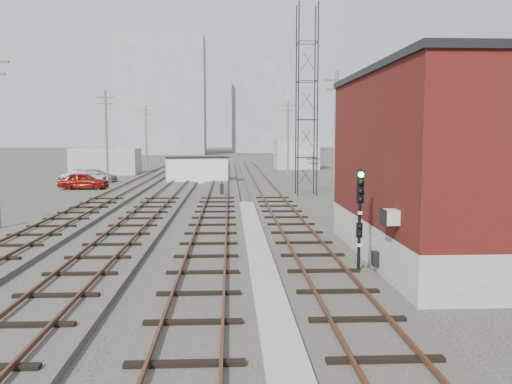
{
  "coord_description": "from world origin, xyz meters",
  "views": [
    {
      "loc": [
        -0.59,
        -8.1,
        4.7
      ],
      "look_at": [
        0.57,
        16.1,
        2.2
      ],
      "focal_mm": 38.0,
      "sensor_mm": 36.0,
      "label": 1
    }
  ],
  "objects": [
    {
      "name": "track_mid_right",
      "position": [
        -1.5,
        39.0,
        0.11
      ],
      "size": [
        3.2,
        90.0,
        0.39
      ],
      "color": "#332D28",
      "rests_on": "ground"
    },
    {
      "name": "utility_pole_right_a",
      "position": [
        6.5,
        28.0,
        4.8
      ],
      "size": [
        1.8,
        0.24,
        9.0
      ],
      "color": "#595147",
      "rests_on": "ground"
    },
    {
      "name": "signal_mast",
      "position": [
        3.7,
        9.48,
        2.07
      ],
      "size": [
        0.4,
        0.4,
        3.63
      ],
      "color": "gray",
      "rests_on": "ground"
    },
    {
      "name": "track_left",
      "position": [
        -9.5,
        39.0,
        0.11
      ],
      "size": [
        3.2,
        90.0,
        0.39
      ],
      "color": "#332D28",
      "rests_on": "ground"
    },
    {
      "name": "shed_right",
      "position": [
        9.0,
        70.0,
        2.0
      ],
      "size": [
        6.0,
        6.0,
        4.0
      ],
      "primitive_type": "cube",
      "color": "gray",
      "rests_on": "ground"
    },
    {
      "name": "utility_pole_right_b",
      "position": [
        6.5,
        58.0,
        4.8
      ],
      "size": [
        1.8,
        0.24,
        9.0
      ],
      "color": "#595147",
      "rests_on": "ground"
    },
    {
      "name": "lattice_tower",
      "position": [
        5.5,
        35.0,
        7.5
      ],
      "size": [
        1.6,
        1.6,
        15.0
      ],
      "color": "black",
      "rests_on": "ground"
    },
    {
      "name": "apartment_left",
      "position": [
        -18.0,
        135.0,
        15.0
      ],
      "size": [
        22.0,
        14.0,
        30.0
      ],
      "primitive_type": "cube",
      "color": "gray",
      "rests_on": "ground"
    },
    {
      "name": "track_mid_left",
      "position": [
        -5.5,
        39.0,
        0.11
      ],
      "size": [
        3.2,
        90.0,
        0.39
      ],
      "color": "#332D28",
      "rests_on": "ground"
    },
    {
      "name": "track_right",
      "position": [
        2.5,
        39.0,
        0.11
      ],
      "size": [
        3.2,
        90.0,
        0.39
      ],
      "color": "#332D28",
      "rests_on": "ground"
    },
    {
      "name": "car_red",
      "position": [
        -13.59,
        40.54,
        0.74
      ],
      "size": [
        4.39,
        1.81,
        1.49
      ],
      "primitive_type": "imported",
      "rotation": [
        0.0,
        0.0,
        1.56
      ],
      "color": "maroon",
      "rests_on": "ground"
    },
    {
      "name": "car_silver",
      "position": [
        -15.12,
        45.6,
        0.66
      ],
      "size": [
        4.2,
        2.17,
        1.32
      ],
      "primitive_type": "imported",
      "rotation": [
        0.0,
        0.0,
        1.77
      ],
      "color": "#B5B7BE",
      "rests_on": "ground"
    },
    {
      "name": "shed_left",
      "position": [
        -16.0,
        60.0,
        1.6
      ],
      "size": [
        8.0,
        5.0,
        3.2
      ],
      "primitive_type": "cube",
      "color": "gray",
      "rests_on": "ground"
    },
    {
      "name": "brick_building",
      "position": [
        7.5,
        12.0,
        3.63
      ],
      "size": [
        6.54,
        12.2,
        7.22
      ],
      "color": "gray",
      "rests_on": "ground"
    },
    {
      "name": "site_trailer",
      "position": [
        -4.0,
        47.2,
        1.33
      ],
      "size": [
        6.65,
        3.8,
        2.64
      ],
      "rotation": [
        0.0,
        0.0,
        0.18
      ],
      "color": "white",
      "rests_on": "ground"
    },
    {
      "name": "platform_curb",
      "position": [
        0.5,
        14.0,
        0.13
      ],
      "size": [
        0.9,
        28.0,
        0.26
      ],
      "primitive_type": "cube",
      "color": "gray",
      "rests_on": "ground"
    },
    {
      "name": "ground",
      "position": [
        0.0,
        60.0,
        0.0
      ],
      "size": [
        320.0,
        320.0,
        0.0
      ],
      "primitive_type": "plane",
      "color": "#282621",
      "rests_on": "ground"
    },
    {
      "name": "utility_pole_left_b",
      "position": [
        -12.5,
        45.0,
        4.8
      ],
      "size": [
        1.8,
        0.24,
        9.0
      ],
      "color": "#595147",
      "rests_on": "ground"
    },
    {
      "name": "car_grey",
      "position": [
        -14.44,
        48.39,
        0.65
      ],
      "size": [
        4.74,
        2.62,
        1.3
      ],
      "primitive_type": "imported",
      "rotation": [
        0.0,
        0.0,
        1.39
      ],
      "color": "gray",
      "rests_on": "ground"
    },
    {
      "name": "switch_stand",
      "position": [
        -1.23,
        33.85,
        0.57
      ],
      "size": [
        0.3,
        0.3,
        1.22
      ],
      "rotation": [
        0.0,
        0.0,
        -0.06
      ],
      "color": "black",
      "rests_on": "ground"
    },
    {
      "name": "utility_pole_left_c",
      "position": [
        -12.5,
        70.0,
        4.8
      ],
      "size": [
        1.8,
        0.24,
        9.0
      ],
      "color": "#595147",
      "rests_on": "ground"
    },
    {
      "name": "apartment_right",
      "position": [
        8.0,
        150.0,
        13.0
      ],
      "size": [
        16.0,
        12.0,
        26.0
      ],
      "primitive_type": "cube",
      "color": "gray",
      "rests_on": "ground"
    }
  ]
}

